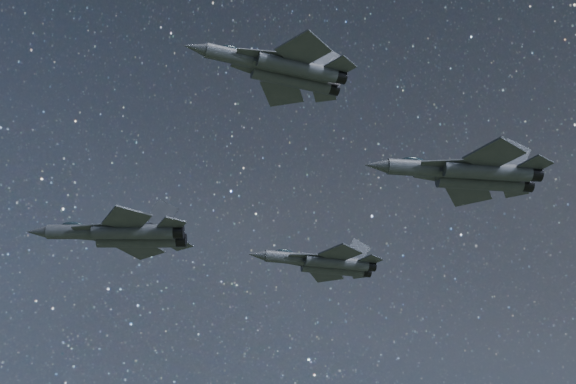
# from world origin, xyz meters

# --- Properties ---
(jet_lead) EXTENTS (20.27, 14.19, 5.11)m
(jet_lead) POSITION_xyz_m (-21.29, -0.72, 156.86)
(jet_lead) COLOR #2F333B
(jet_left) EXTENTS (18.52, 12.40, 4.68)m
(jet_left) POSITION_xyz_m (2.30, 14.34, 158.68)
(jet_left) COLOR #2F333B
(jet_right) EXTENTS (15.79, 10.34, 4.07)m
(jet_right) POSITION_xyz_m (0.64, -22.73, 161.85)
(jet_right) COLOR #2F333B
(jet_slot) EXTENTS (20.38, 13.95, 5.12)m
(jet_slot) POSITION_xyz_m (19.46, -6.43, 159.17)
(jet_slot) COLOR #2F333B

